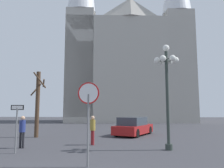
{
  "coord_description": "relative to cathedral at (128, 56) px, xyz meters",
  "views": [
    {
      "loc": [
        2.34,
        -5.61,
        1.99
      ],
      "look_at": [
        0.75,
        17.31,
        4.75
      ],
      "focal_mm": 35.26,
      "sensor_mm": 36.0,
      "label": 1
    }
  ],
  "objects": [
    {
      "name": "street_lamp",
      "position": [
        1.83,
        -27.65,
        -8.09
      ],
      "size": [
        1.3,
        1.17,
        5.46
      ],
      "color": "#2D3833",
      "rests_on": "ground"
    },
    {
      "name": "pedestrian_walking",
      "position": [
        -5.85,
        -27.64,
        -10.74
      ],
      "size": [
        0.32,
        0.32,
        1.69
      ],
      "color": "black",
      "rests_on": "ground"
    },
    {
      "name": "bare_tree",
      "position": [
        -7.01,
        -23.01,
        -9.17
      ],
      "size": [
        1.3,
        1.3,
        4.93
      ],
      "color": "#473323",
      "rests_on": "ground"
    },
    {
      "name": "pedestrian_standing",
      "position": [
        -2.28,
        -26.28,
        -10.75
      ],
      "size": [
        0.32,
        0.32,
        1.67
      ],
      "color": "maroon",
      "rests_on": "ground"
    },
    {
      "name": "stop_sign",
      "position": [
        -1.66,
        -31.25,
        -9.64
      ],
      "size": [
        0.8,
        0.08,
        3.02
      ],
      "color": "slate",
      "rests_on": "ground"
    },
    {
      "name": "one_way_arrow_sign",
      "position": [
        -5.46,
        -29.05,
        -10.36
      ],
      "size": [
        0.6,
        0.11,
        2.24
      ],
      "color": "slate",
      "rests_on": "ground"
    },
    {
      "name": "cathedral",
      "position": [
        0.0,
        0.0,
        0.0
      ],
      "size": [
        22.29,
        13.76,
        37.75
      ],
      "color": "#ADA89E",
      "rests_on": "ground"
    },
    {
      "name": "parked_car_near_red",
      "position": [
        0.22,
        -21.15,
        -11.08
      ],
      "size": [
        3.45,
        4.67,
        1.45
      ],
      "color": "maroon",
      "rests_on": "ground"
    }
  ]
}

